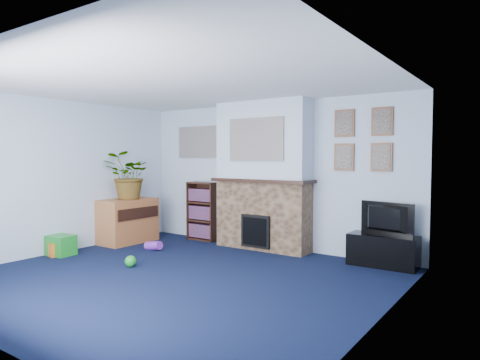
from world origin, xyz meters
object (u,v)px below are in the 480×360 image
Objects in this scene: tv_stand at (383,250)px; sideboard at (128,223)px; bookshelf at (204,212)px; television at (384,219)px.

tv_stand is 0.93× the size of sideboard.
tv_stand is 0.87× the size of bookshelf.
tv_stand is 0.43m from television.
television is 0.74× the size of bookshelf.
bookshelf is 1.06× the size of sideboard.
sideboard reaches higher than tv_stand.
bookshelf reaches higher than tv_stand.
sideboard is at bearing -134.43° from bookshelf.
sideboard is (-4.19, -0.88, 0.12)m from tv_stand.
bookshelf reaches higher than sideboard.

